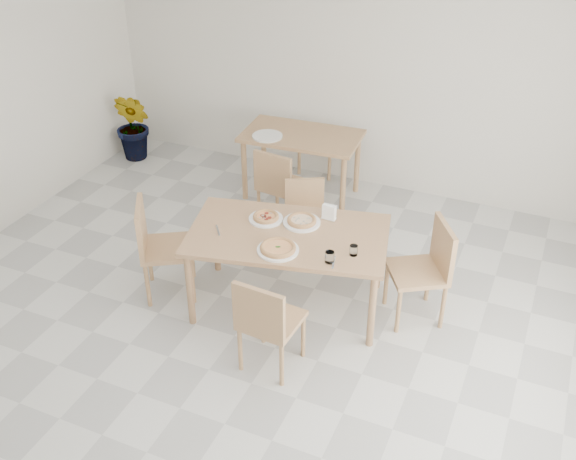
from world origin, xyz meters
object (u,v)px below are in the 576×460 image
at_px(plate_pepperoni, 266,219).
at_px(chair_back_s, 279,183).
at_px(main_table, 288,241).
at_px(pizza_margherita, 278,248).
at_px(tumbler_a, 330,257).
at_px(plate_empty, 267,136).
at_px(tumbler_b, 354,250).
at_px(chair_west, 157,243).
at_px(chair_south, 266,320).
at_px(chair_east, 427,265).
at_px(second_table, 302,143).
at_px(plate_margherita, 278,250).
at_px(pizza_mushroom, 302,220).
at_px(plate_mushroom, 302,222).
at_px(pizza_pepperoni, 266,216).
at_px(potted_plant, 134,126).
at_px(chair_north, 305,213).
at_px(napkin_holder, 329,213).

relative_size(plate_pepperoni, chair_back_s, 0.34).
bearing_deg(main_table, pizza_margherita, -96.40).
distance_m(tumbler_a, plate_empty, 2.41).
relative_size(tumbler_b, plate_empty, 0.26).
bearing_deg(chair_west, chair_south, -142.93).
bearing_deg(chair_east, second_table, -162.66).
bearing_deg(plate_margherita, plate_pepperoni, 126.50).
height_order(chair_south, tumbler_b, chair_south).
bearing_deg(second_table, chair_south, -76.57).
bearing_deg(plate_pepperoni, chair_east, 8.72).
distance_m(chair_west, pizza_mushroom, 1.29).
bearing_deg(main_table, plate_mushroom, 64.34).
distance_m(tumbler_b, chair_back_s, 1.80).
height_order(tumbler_b, second_table, tumbler_b).
bearing_deg(pizza_pepperoni, plate_margherita, -53.50).
xyz_separation_m(plate_margherita, tumbler_a, (0.43, 0.02, 0.04)).
bearing_deg(pizza_pepperoni, plate_empty, 114.67).
bearing_deg(chair_east, pizza_pepperoni, -112.99).
height_order(plate_pepperoni, potted_plant, potted_plant).
relative_size(chair_east, pizza_margherita, 3.10).
bearing_deg(pizza_pepperoni, chair_north, 83.64).
xyz_separation_m(pizza_mushroom, plate_empty, (-1.02, 1.48, -0.02)).
distance_m(pizza_pepperoni, tumbler_b, 0.89).
relative_size(chair_west, chair_east, 1.02).
xyz_separation_m(chair_south, chair_west, (-1.30, 0.52, 0.03)).
height_order(chair_west, chair_east, chair_west).
bearing_deg(chair_south, tumbler_b, -116.33).
relative_size(plate_margherita, pizza_margherita, 1.16).
relative_size(plate_pepperoni, potted_plant, 0.33).
distance_m(tumbler_a, napkin_holder, 0.64).
height_order(chair_east, pizza_margherita, chair_east).
distance_m(main_table, plate_empty, 1.94).
bearing_deg(potted_plant, main_table, -33.46).
bearing_deg(chair_back_s, potted_plant, -10.27).
bearing_deg(pizza_margherita, tumbler_a, 2.42).
xyz_separation_m(chair_south, pizza_pepperoni, (-0.44, 0.94, 0.28)).
xyz_separation_m(chair_west, tumbler_b, (1.73, 0.21, 0.26)).
distance_m(pizza_mushroom, pizza_pepperoni, 0.31).
height_order(tumbler_a, plate_empty, tumbler_a).
height_order(tumbler_a, tumbler_b, tumbler_a).
bearing_deg(chair_north, chair_west, -158.17).
relative_size(pizza_pepperoni, chair_back_s, 0.34).
distance_m(pizza_pepperoni, tumbler_a, 0.82).
bearing_deg(plate_empty, tumbler_b, -48.09).
bearing_deg(chair_back_s, pizza_mushroom, 130.95).
bearing_deg(chair_north, plate_mushroom, -98.84).
bearing_deg(tumbler_b, pizza_mushroom, 153.80).
height_order(pizza_margherita, pizza_pepperoni, same).
height_order(plate_pepperoni, second_table, plate_pepperoni).
height_order(chair_east, napkin_holder, chair_east).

